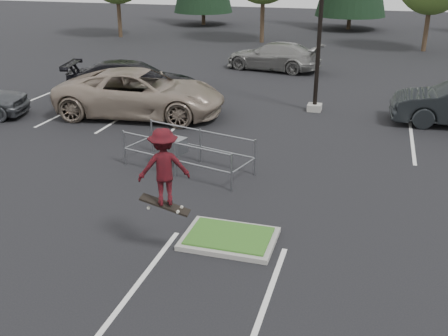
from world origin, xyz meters
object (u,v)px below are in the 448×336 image
(car_l_black, at_px, (132,81))
(car_far_silver, at_px, (274,56))
(skateboarder, at_px, (163,167))
(car_l_tan, at_px, (140,93))
(cart_corral, at_px, (176,145))
(light_pole, at_px, (321,3))

(car_l_black, relative_size, car_far_silver, 1.11)
(car_far_silver, bearing_deg, skateboarder, 14.93)
(car_far_silver, bearing_deg, car_l_tan, -7.43)
(car_far_silver, bearing_deg, cart_corral, 10.25)
(cart_corral, height_order, car_l_tan, car_l_tan)
(skateboarder, distance_m, car_l_tan, 11.50)
(car_l_tan, distance_m, car_far_silver, 11.67)
(cart_corral, xyz_separation_m, car_l_black, (-5.05, 7.38, 0.18))
(cart_corral, distance_m, car_l_black, 8.94)
(light_pole, relative_size, car_far_silver, 1.80)
(light_pole, height_order, car_l_black, light_pole)
(cart_corral, distance_m, car_l_tan, 6.15)
(car_l_tan, bearing_deg, cart_corral, -151.25)
(cart_corral, relative_size, car_l_tan, 0.61)
(cart_corral, xyz_separation_m, car_far_silver, (-0.03, 16.14, 0.09))
(car_far_silver, bearing_deg, light_pole, 32.98)
(cart_corral, relative_size, car_far_silver, 0.77)
(skateboarder, height_order, car_far_silver, skateboarder)
(cart_corral, xyz_separation_m, car_l_tan, (-3.55, 5.02, 0.25))
(car_l_tan, height_order, car_far_silver, car_l_tan)
(car_l_tan, xyz_separation_m, car_l_black, (-1.50, 2.36, -0.07))
(car_l_black, bearing_deg, light_pole, -100.02)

